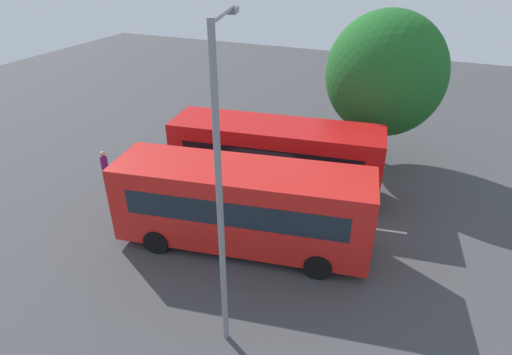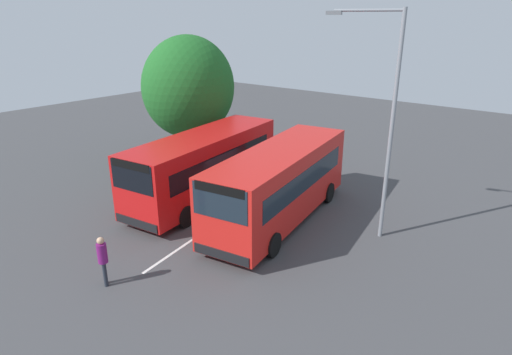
# 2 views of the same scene
# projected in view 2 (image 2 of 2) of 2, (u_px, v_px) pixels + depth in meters

# --- Properties ---
(ground_plane) EXTENTS (63.23, 63.23, 0.00)m
(ground_plane) POSITION_uv_depth(u_px,v_px,m) (237.00, 210.00, 19.91)
(ground_plane) COLOR #424244
(bus_far_left) EXTENTS (9.36, 3.64, 3.19)m
(bus_far_left) POSITION_uv_depth(u_px,v_px,m) (204.00, 164.00, 20.57)
(bus_far_left) COLOR red
(bus_far_left) RESTS_ON ground
(bus_center_left) EXTENTS (9.39, 3.92, 3.19)m
(bus_center_left) POSITION_uv_depth(u_px,v_px,m) (279.00, 182.00, 18.32)
(bus_center_left) COLOR red
(bus_center_left) RESTS_ON ground
(pedestrian) EXTENTS (0.43, 0.43, 1.76)m
(pedestrian) POSITION_uv_depth(u_px,v_px,m) (103.00, 257.00, 13.94)
(pedestrian) COLOR #232833
(pedestrian) RESTS_ON ground
(street_lamp) EXTENTS (0.90, 2.72, 8.67)m
(street_lamp) POSITION_uv_depth(u_px,v_px,m) (386.00, 114.00, 15.88)
(street_lamp) COLOR gray
(street_lamp) RESTS_ON ground
(depot_tree) EXTENTS (5.63, 5.07, 7.47)m
(depot_tree) POSITION_uv_depth(u_px,v_px,m) (189.00, 87.00, 25.15)
(depot_tree) COLOR #4C3823
(depot_tree) RESTS_ON ground
(lane_stripe_outer_left) EXTENTS (12.13, 2.01, 0.01)m
(lane_stripe_outer_left) POSITION_uv_depth(u_px,v_px,m) (237.00, 209.00, 19.90)
(lane_stripe_outer_left) COLOR silver
(lane_stripe_outer_left) RESTS_ON ground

